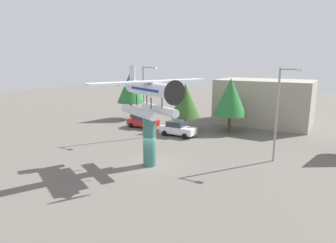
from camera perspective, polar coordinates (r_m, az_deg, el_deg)
name	(u,v)px	position (r m, az deg, el deg)	size (l,w,h in m)	color
ground_plane	(150,165)	(24.88, -3.64, -8.61)	(140.00, 140.00, 0.00)	#605B54
display_pedestal	(149,140)	(24.20, -3.71, -3.77)	(1.10, 1.10, 4.36)	#386B66
floatplane_monument	(150,95)	(23.35, -3.67, 5.29)	(7.16, 9.91, 4.00)	silver
car_near_red	(143,121)	(38.37, -5.06, 0.08)	(4.20, 2.02, 1.76)	red
car_mid_white	(178,128)	(34.06, 1.91, -1.39)	(4.20, 2.02, 1.76)	white
streetlight_primary	(145,97)	(32.54, -4.57, 4.80)	(1.84, 0.28, 8.13)	gray
streetlight_secondary	(279,109)	(26.35, 21.22, 2.37)	(1.84, 0.28, 8.14)	gray
storefront_building	(264,102)	(42.46, 18.44, 3.68)	(12.44, 7.50, 6.17)	#9E9384
tree_west	(131,87)	(44.05, -7.42, 6.74)	(4.15, 4.15, 7.14)	brown
tree_east	(185,101)	(36.60, 3.45, 4.15)	(3.82, 3.82, 5.92)	brown
tree_center_back	(230,97)	(36.12, 12.26, 4.78)	(4.11, 4.11, 6.70)	brown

